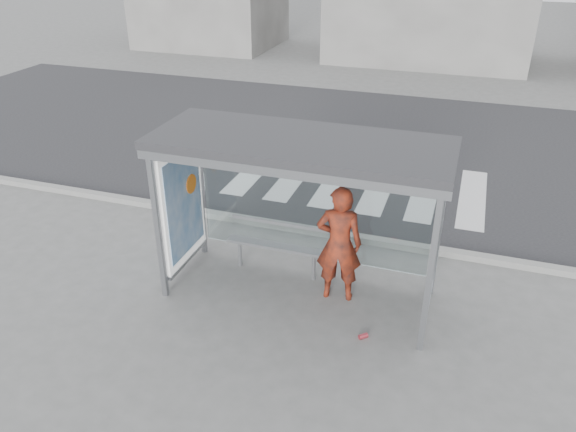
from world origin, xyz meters
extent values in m
plane|color=#61605E|center=(0.00, 0.00, 0.00)|extent=(80.00, 80.00, 0.00)
cube|color=#252527|center=(0.00, 7.00, 0.00)|extent=(30.00, 10.00, 0.01)
cube|color=gray|center=(0.00, 1.95, 0.06)|extent=(30.00, 0.18, 0.12)
cube|color=silver|center=(-2.50, 4.50, 0.00)|extent=(0.55, 3.00, 0.00)
cube|color=silver|center=(-1.50, 4.50, 0.00)|extent=(0.55, 3.00, 0.00)
cube|color=silver|center=(-0.50, 4.50, 0.00)|extent=(0.55, 3.00, 0.00)
cube|color=silver|center=(0.50, 4.50, 0.00)|extent=(0.55, 3.00, 0.00)
cube|color=silver|center=(1.50, 4.50, 0.00)|extent=(0.55, 3.00, 0.00)
cube|color=silver|center=(2.50, 4.50, 0.00)|extent=(0.55, 3.00, 0.00)
cube|color=gray|center=(-2.00, -0.70, 1.25)|extent=(0.08, 0.08, 2.50)
cube|color=gray|center=(2.00, -0.70, 1.25)|extent=(0.08, 0.08, 2.50)
cube|color=gray|center=(-2.00, 0.70, 1.25)|extent=(0.08, 0.08, 2.50)
cube|color=gray|center=(2.00, 0.70, 1.25)|extent=(0.08, 0.08, 2.50)
cube|color=#2D2D30|center=(0.00, 0.00, 2.56)|extent=(4.25, 1.65, 0.12)
cube|color=gray|center=(0.00, -0.76, 2.45)|extent=(4.25, 0.06, 0.18)
cube|color=white|center=(0.00, 0.70, 1.30)|extent=(3.80, 0.02, 2.00)
cube|color=white|center=(-2.00, 0.00, 1.30)|extent=(0.15, 1.25, 2.00)
cube|color=#3274B4|center=(-1.92, 0.00, 1.30)|extent=(0.01, 1.10, 1.70)
cylinder|color=orange|center=(-1.91, 0.25, 1.55)|extent=(0.02, 0.32, 0.32)
cube|color=white|center=(2.00, 0.00, 1.30)|extent=(0.03, 1.25, 2.00)
cube|color=beige|center=(1.97, 0.05, 1.40)|extent=(0.03, 0.86, 1.16)
imported|color=#CB6113|center=(0.59, 0.14, 0.96)|extent=(0.76, 0.56, 1.92)
cube|color=gray|center=(-0.55, 0.47, 0.52)|extent=(1.69, 0.21, 0.05)
cylinder|color=gray|center=(-1.21, 0.47, 0.25)|extent=(0.07, 0.07, 0.49)
cylinder|color=gray|center=(0.11, 0.47, 0.25)|extent=(0.07, 0.07, 0.49)
cube|color=gray|center=(-0.55, 0.66, 0.85)|extent=(1.69, 0.04, 0.06)
cylinder|color=#F04654|center=(1.20, -0.74, 0.04)|extent=(0.15, 0.14, 0.07)
camera|label=1|loc=(2.18, -7.03, 5.32)|focal=35.00mm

